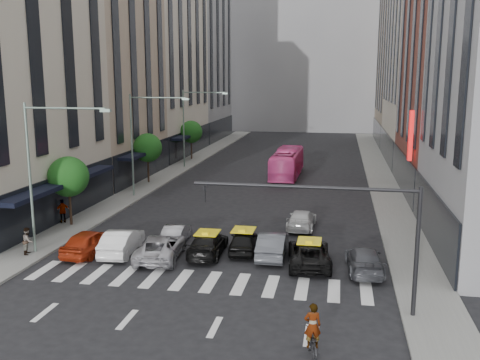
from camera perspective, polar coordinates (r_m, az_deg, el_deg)
The scene contains 32 objects.
ground at distance 27.44m, azimuth -5.15°, elevation -11.83°, with size 160.00×160.00×0.00m, color black.
sidewalk_left at distance 58.35m, azimuth -8.08°, elevation 0.43°, with size 3.00×96.00×0.15m, color slate.
sidewalk_right at distance 55.52m, azimuth 15.04°, elevation -0.37°, with size 3.00×96.00×0.15m, color slate.
building_left_b at distance 57.59m, azimuth -14.37°, elevation 12.00°, with size 8.00×16.00×24.00m, color tan.
building_left_c at distance 74.68m, azimuth -8.57°, elevation 16.51°, with size 8.00×20.00×36.00m, color beige.
building_left_d at distance 92.60m, azimuth -4.57°, elevation 13.62°, with size 8.00×18.00×30.00m, color gray.
building_right_b at distance 52.35m, azimuth 22.17°, elevation 12.78°, with size 8.00×18.00×26.00m, color brown.
building_right_d at distance 89.95m, azimuth 17.40°, elevation 12.62°, with size 8.00×18.00×28.00m, color tan.
building_far at distance 109.80m, azimuth 7.14°, elevation 14.72°, with size 30.00×10.00×36.00m, color gray.
tree_near at distance 39.75m, azimuth -17.83°, elevation 0.34°, with size 2.88×2.88×4.95m.
tree_mid at distance 54.17m, azimuth -9.83°, elevation 3.41°, with size 2.88×2.88×4.95m.
tree_far at distance 69.29m, azimuth -5.23°, elevation 5.13°, with size 2.88×2.88×4.95m.
streetlamp_near at distance 33.39m, azimuth -20.25°, elevation 2.17°, with size 5.38×0.25×9.00m.
streetlamp_mid at distance 47.72m, azimuth -10.43°, elevation 5.11°, with size 5.38×0.25×9.00m.
streetlamp_far at distance 62.87m, azimuth -5.21°, elevation 6.61°, with size 5.38×0.25×9.00m.
traffic_signal at distance 24.13m, azimuth 11.91°, elevation -4.01°, with size 10.10×0.20×6.00m.
liberty_sign at distance 44.92m, azimuth 17.75°, elevation 4.54°, with size 0.30×0.70×4.00m.
car_red at distance 33.89m, azimuth -15.85°, elevation -6.38°, with size 1.79×4.45×1.52m, color #9D270E.
car_white_front at distance 33.46m, azimuth -12.50°, elevation -6.43°, with size 1.62×4.63×1.53m, color white.
car_silver at distance 32.18m, azimuth -8.46°, elevation -7.08°, with size 2.36×5.12×1.42m, color #AEADB3.
taxi_left at distance 32.53m, azimuth -3.46°, elevation -6.83°, with size 1.93×4.74×1.38m, color black.
taxi_center at distance 33.00m, azimuth 0.39°, elevation -6.53°, with size 1.64×4.07×1.39m, color black.
car_grey_mid at distance 32.21m, azimuth 3.52°, elevation -6.87°, with size 1.61×4.61×1.52m, color #46494E.
taxi_right at distance 31.05m, azimuth 7.38°, elevation -7.74°, with size 2.33×5.05×1.40m, color black.
car_grey_curb at distance 30.58m, azimuth 13.13°, elevation -8.29°, with size 1.90×4.67×1.36m, color #3F4147.
car_row2_left at distance 35.09m, azimuth -6.80°, elevation -5.67°, with size 1.31×3.76×1.24m, color gray.
car_row2_right at distance 38.28m, azimuth 6.59°, elevation -4.19°, with size 1.84×4.53×1.31m, color silver.
bus at distance 57.39m, azimuth 5.05°, elevation 1.79°, with size 2.55×10.90×3.04m, color #E94494.
motorcycle at distance 21.85m, azimuth 7.69°, elevation -16.73°, with size 0.65×1.86×0.98m, color #232326.
rider at distance 21.24m, azimuth 7.79°, elevation -13.37°, with size 0.67×0.44×1.83m, color gray.
pedestrian_near at distance 34.58m, azimuth -21.69°, elevation -6.04°, with size 0.79×0.62×1.63m, color gray.
pedestrian_far at distance 40.96m, azimuth -18.38°, elevation -3.16°, with size 1.02×0.42×1.74m, color gray.
Camera 1 is at (7.00, -24.33, 10.60)m, focal length 40.00 mm.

